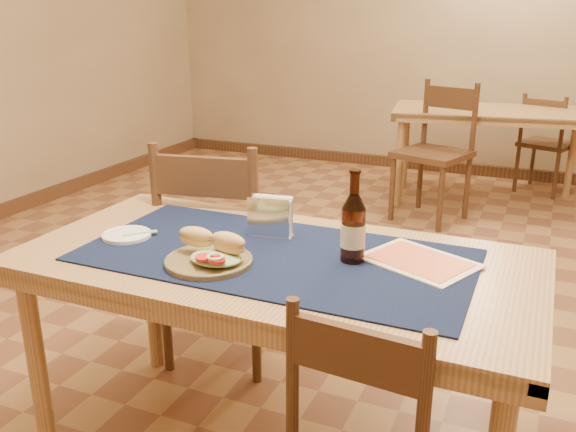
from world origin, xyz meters
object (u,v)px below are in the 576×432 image
at_px(back_table, 492,120).
at_px(sandwich_plate, 211,255).
at_px(main_table, 275,280).
at_px(chair_main_far, 220,249).
at_px(beer_bottle, 353,228).
at_px(napkin_holder, 270,218).

height_order(back_table, sandwich_plate, sandwich_plate).
distance_m(main_table, chair_main_far, 0.71).
distance_m(main_table, beer_bottle, 0.31).
relative_size(chair_main_far, napkin_holder, 6.20).
distance_m(main_table, back_table, 3.43).
height_order(chair_main_far, napkin_holder, chair_main_far).
bearing_deg(napkin_holder, main_table, -59.96).
bearing_deg(napkin_holder, chair_main_far, 138.85).
distance_m(sandwich_plate, napkin_holder, 0.30).
bearing_deg(beer_bottle, napkin_holder, 163.01).
height_order(chair_main_far, beer_bottle, beer_bottle).
bearing_deg(back_table, napkin_holder, -96.78).
bearing_deg(chair_main_far, beer_bottle, -31.91).
height_order(main_table, back_table, same).
relative_size(beer_bottle, napkin_holder, 1.75).
bearing_deg(napkin_holder, sandwich_plate, -101.70).
xyz_separation_m(main_table, chair_main_far, (-0.48, 0.49, -0.15)).
distance_m(back_table, napkin_holder, 3.30).
distance_m(back_table, beer_bottle, 3.37).
xyz_separation_m(main_table, beer_bottle, (0.23, 0.05, 0.19)).
bearing_deg(back_table, sandwich_plate, -97.18).
bearing_deg(napkin_holder, beer_bottle, -16.99).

